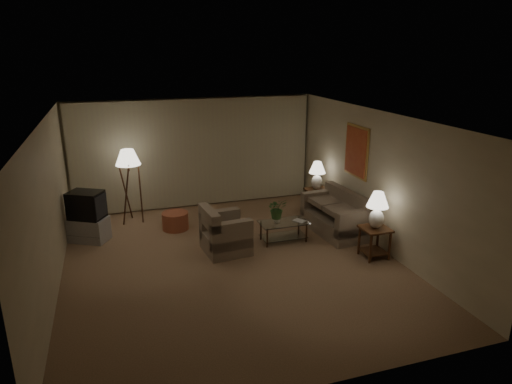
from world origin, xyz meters
The scene contains 16 objects.
ground centered at (0.00, 0.00, 0.00)m, with size 7.00×7.00×0.00m, color #A07758.
room_shell centered at (0.02, 1.51, 1.75)m, with size 6.04×7.02×2.72m.
sofa centered at (2.50, 0.73, 0.36)m, with size 1.75×1.08×0.72m.
armchair centered at (0.02, 0.50, 0.37)m, with size 1.02×0.99×0.73m.
side_table_near centered at (2.65, -0.62, 0.41)m, with size 0.51×0.51×0.60m.
side_table_far centered at (2.65, 1.98, 0.40)m, with size 0.51×0.43×0.60m.
table_lamp_near centered at (2.65, -0.62, 1.02)m, with size 0.41×0.41×0.71m.
table_lamp_far centered at (2.65, 1.98, 1.00)m, with size 0.39×0.39×0.68m.
coffee_table centered at (1.28, 0.63, 0.28)m, with size 1.00×0.54×0.41m.
tv_cabinet centered at (-2.55, 1.89, 0.25)m, with size 0.89×0.78×0.50m, color #A6A6A8.
crt_tv centered at (-2.55, 1.89, 0.78)m, with size 0.81×0.73×0.57m, color black.
floor_lamp centered at (-1.63, 2.71, 0.89)m, with size 0.55×0.55×1.70m.
ottoman centered at (-0.76, 1.97, 0.19)m, with size 0.58×0.58×0.38m, color #984933.
vase centered at (1.13, 0.63, 0.49)m, with size 0.14×0.14×0.14m, color white.
flowers centered at (1.13, 0.63, 0.77)m, with size 0.39×0.34×0.43m, color #39672E.
book centered at (1.53, 0.53, 0.42)m, with size 0.18×0.24×0.02m, color olive.
Camera 1 is at (-1.95, -7.52, 3.85)m, focal length 32.00 mm.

